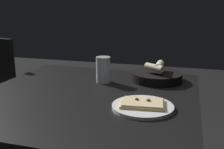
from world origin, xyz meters
TOP-DOWN VIEW (x-y plane):
  - dining_table at (0.00, 0.00)m, footprint 1.03×1.02m
  - pizza_plate at (0.29, -0.11)m, footprint 0.25×0.25m
  - bread_basket at (0.29, 0.31)m, footprint 0.28×0.28m
  - beer_glass at (0.01, 0.21)m, footprint 0.08×0.08m

SIDE VIEW (x-z plane):
  - dining_table at x=0.00m, z-range 0.31..1.04m
  - pizza_plate at x=0.29m, z-range 0.73..0.77m
  - bread_basket at x=0.29m, z-range 0.71..0.82m
  - beer_glass at x=0.01m, z-range 0.73..0.87m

